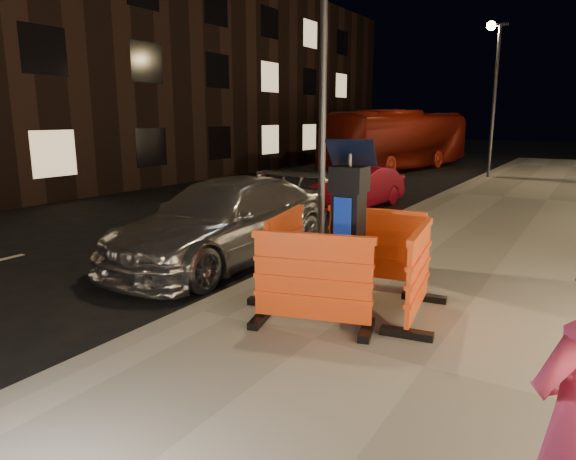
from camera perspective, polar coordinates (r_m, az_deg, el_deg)
The scene contains 13 objects.
ground_plane at distance 6.86m, azimuth -10.25°, elevation -9.80°, with size 120.00×120.00×0.00m, color black.
sidewalk at distance 5.48m, azimuth 14.86°, elevation -15.12°, with size 6.00×60.00×0.15m, color gray.
kerb at distance 6.84m, azimuth -10.28°, elevation -9.21°, with size 0.30×60.00×0.15m, color slate.
parking_kiosk at distance 6.67m, azimuth 6.69°, elevation 0.16°, with size 0.64×0.64×2.03m, color black.
barrier_front at distance 5.96m, azimuth 2.72°, elevation -5.72°, with size 1.46×0.60×1.13m, color #F34B16.
barrier_back at distance 7.62m, azimuth 9.62°, elevation -1.86°, with size 1.46×0.60×1.13m, color #F34B16.
barrier_kerbside at distance 7.21m, azimuth -0.27°, elevation -2.50°, with size 1.46×0.60×1.13m, color #F34B16.
barrier_bldgside at distance 6.45m, azimuth 14.29°, elevation -4.68°, with size 1.46×0.60×1.13m, color #F34B16.
car_silver at distance 9.52m, azimuth -6.94°, elevation -3.36°, with size 2.06×5.06×1.47m, color #B6B6BB.
car_red at distance 15.02m, azimuth 7.70°, elevation 2.42°, with size 1.26×3.62×1.19m, color maroon.
bus_doubledecker at distance 26.72m, azimuth 12.12°, elevation 6.59°, with size 2.46×10.52×2.93m, color maroon.
street_lamp_mid at distance 8.72m, azimuth 3.92°, elevation 16.18°, with size 0.12×0.12×6.00m, color #3F3F44.
street_lamp_far at distance 23.07m, azimuth 21.91°, elevation 12.95°, with size 0.12×0.12×6.00m, color #3F3F44.
Camera 1 is at (4.29, -4.71, 2.57)m, focal length 32.00 mm.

